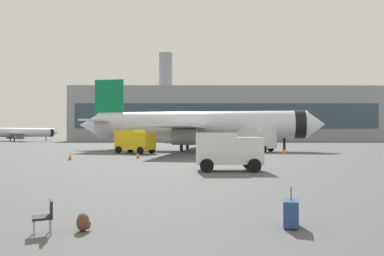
{
  "coord_description": "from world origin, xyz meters",
  "views": [
    {
      "loc": [
        0.47,
        -2.86,
        2.6
      ],
      "look_at": [
        0.69,
        28.38,
        3.0
      ],
      "focal_mm": 32.75,
      "sensor_mm": 36.0,
      "label": 1
    }
  ],
  "objects_px": {
    "airplane_at_gate": "(197,125)",
    "cargo_van": "(228,149)",
    "safety_cone_far": "(70,156)",
    "safety_cone_outer": "(285,151)",
    "rolling_suitcase": "(291,213)",
    "gate_chair": "(46,215)",
    "service_truck": "(135,140)",
    "airplane_taxiing": "(17,133)",
    "safety_cone_mid": "(181,146)",
    "safety_cone_near": "(138,155)",
    "fuel_truck": "(252,139)",
    "traveller_backpack": "(83,222)"
  },
  "relations": [
    {
      "from": "safety_cone_outer",
      "to": "service_truck",
      "type": "bearing_deg",
      "value": 174.13
    },
    {
      "from": "rolling_suitcase",
      "to": "gate_chair",
      "type": "xyz_separation_m",
      "value": [
        -6.46,
        -0.62,
        0.11
      ]
    },
    {
      "from": "traveller_backpack",
      "to": "safety_cone_outer",
      "type": "bearing_deg",
      "value": 66.38
    },
    {
      "from": "rolling_suitcase",
      "to": "airplane_taxiing",
      "type": "bearing_deg",
      "value": 119.8
    },
    {
      "from": "airplane_at_gate",
      "to": "airplane_taxiing",
      "type": "height_order",
      "value": "airplane_at_gate"
    },
    {
      "from": "cargo_van",
      "to": "safety_cone_far",
      "type": "height_order",
      "value": "cargo_van"
    },
    {
      "from": "service_truck",
      "to": "safety_cone_outer",
      "type": "height_order",
      "value": "service_truck"
    },
    {
      "from": "safety_cone_mid",
      "to": "traveller_backpack",
      "type": "bearing_deg",
      "value": -91.59
    },
    {
      "from": "fuel_truck",
      "to": "safety_cone_far",
      "type": "relative_size",
      "value": 8.83
    },
    {
      "from": "cargo_van",
      "to": "safety_cone_mid",
      "type": "xyz_separation_m",
      "value": [
        -4.01,
        35.28,
        -1.13
      ]
    },
    {
      "from": "airplane_at_gate",
      "to": "traveller_backpack",
      "type": "relative_size",
      "value": 74.36
    },
    {
      "from": "fuel_truck",
      "to": "safety_cone_mid",
      "type": "distance_m",
      "value": 15.06
    },
    {
      "from": "airplane_taxiing",
      "to": "cargo_van",
      "type": "bearing_deg",
      "value": -56.11
    },
    {
      "from": "safety_cone_near",
      "to": "gate_chair",
      "type": "relative_size",
      "value": 0.7
    },
    {
      "from": "safety_cone_mid",
      "to": "traveller_backpack",
      "type": "xyz_separation_m",
      "value": [
        -1.38,
        -49.69,
        -0.08
      ]
    },
    {
      "from": "rolling_suitcase",
      "to": "gate_chair",
      "type": "bearing_deg",
      "value": -174.54
    },
    {
      "from": "service_truck",
      "to": "fuel_truck",
      "type": "distance_m",
      "value": 15.94
    },
    {
      "from": "rolling_suitcase",
      "to": "gate_chair",
      "type": "distance_m",
      "value": 6.49
    },
    {
      "from": "airplane_at_gate",
      "to": "service_truck",
      "type": "relative_size",
      "value": 6.79
    },
    {
      "from": "cargo_van",
      "to": "safety_cone_near",
      "type": "distance_m",
      "value": 13.95
    },
    {
      "from": "cargo_van",
      "to": "safety_cone_mid",
      "type": "distance_m",
      "value": 35.52
    },
    {
      "from": "safety_cone_far",
      "to": "rolling_suitcase",
      "type": "distance_m",
      "value": 27.42
    },
    {
      "from": "service_truck",
      "to": "safety_cone_near",
      "type": "height_order",
      "value": "service_truck"
    },
    {
      "from": "airplane_taxiing",
      "to": "safety_cone_mid",
      "type": "distance_m",
      "value": 66.54
    },
    {
      "from": "safety_cone_near",
      "to": "airplane_at_gate",
      "type": "bearing_deg",
      "value": 67.48
    },
    {
      "from": "airplane_at_gate",
      "to": "rolling_suitcase",
      "type": "xyz_separation_m",
      "value": [
        1.76,
        -40.61,
        -3.27
      ]
    },
    {
      "from": "service_truck",
      "to": "rolling_suitcase",
      "type": "distance_m",
      "value": 35.31
    },
    {
      "from": "safety_cone_far",
      "to": "safety_cone_outer",
      "type": "relative_size",
      "value": 1.0
    },
    {
      "from": "airplane_at_gate",
      "to": "safety_cone_near",
      "type": "distance_m",
      "value": 16.6
    },
    {
      "from": "cargo_van",
      "to": "traveller_backpack",
      "type": "height_order",
      "value": "cargo_van"
    },
    {
      "from": "traveller_backpack",
      "to": "service_truck",
      "type": "bearing_deg",
      "value": 96.7
    },
    {
      "from": "airplane_at_gate",
      "to": "rolling_suitcase",
      "type": "distance_m",
      "value": 40.78
    },
    {
      "from": "safety_cone_mid",
      "to": "safety_cone_far",
      "type": "height_order",
      "value": "safety_cone_far"
    },
    {
      "from": "gate_chair",
      "to": "traveller_backpack",
      "type": "bearing_deg",
      "value": 18.49
    },
    {
      "from": "cargo_van",
      "to": "safety_cone_far",
      "type": "relative_size",
      "value": 6.17
    },
    {
      "from": "gate_chair",
      "to": "airplane_taxiing",
      "type": "bearing_deg",
      "value": 116.59
    },
    {
      "from": "safety_cone_near",
      "to": "safety_cone_outer",
      "type": "relative_size",
      "value": 0.84
    },
    {
      "from": "airplane_at_gate",
      "to": "safety_cone_outer",
      "type": "distance_m",
      "value": 13.82
    },
    {
      "from": "cargo_van",
      "to": "gate_chair",
      "type": "relative_size",
      "value": 5.12
    },
    {
      "from": "airplane_at_gate",
      "to": "cargo_van",
      "type": "relative_size",
      "value": 8.1
    },
    {
      "from": "service_truck",
      "to": "traveller_backpack",
      "type": "distance_m",
      "value": 34.54
    },
    {
      "from": "cargo_van",
      "to": "safety_cone_mid",
      "type": "bearing_deg",
      "value": 96.49
    },
    {
      "from": "fuel_truck",
      "to": "airplane_at_gate",
      "type": "bearing_deg",
      "value": 161.97
    },
    {
      "from": "airplane_taxiing",
      "to": "airplane_at_gate",
      "type": "bearing_deg",
      "value": -45.66
    },
    {
      "from": "safety_cone_far",
      "to": "safety_cone_outer",
      "type": "bearing_deg",
      "value": 20.67
    },
    {
      "from": "fuel_truck",
      "to": "gate_chair",
      "type": "height_order",
      "value": "fuel_truck"
    },
    {
      "from": "airplane_at_gate",
      "to": "gate_chair",
      "type": "bearing_deg",
      "value": -96.5
    },
    {
      "from": "safety_cone_far",
      "to": "traveller_backpack",
      "type": "distance_m",
      "value": 25.32
    },
    {
      "from": "safety_cone_near",
      "to": "safety_cone_far",
      "type": "relative_size",
      "value": 0.84
    },
    {
      "from": "airplane_taxiing",
      "to": "safety_cone_near",
      "type": "xyz_separation_m",
      "value": [
        45.72,
        -68.17,
        -2.27
      ]
    }
  ]
}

